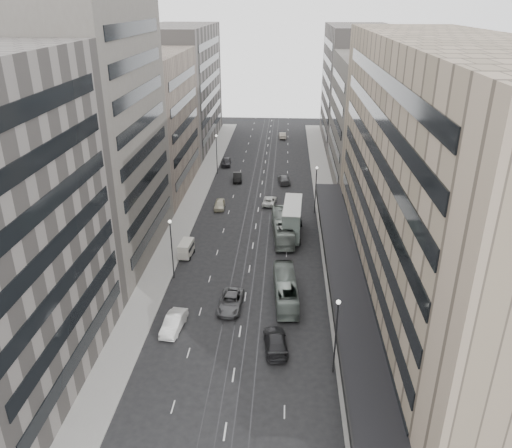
% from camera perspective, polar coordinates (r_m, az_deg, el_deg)
% --- Properties ---
extents(ground, '(220.00, 220.00, 0.00)m').
position_cam_1_polar(ground, '(55.38, -1.93, -12.77)').
color(ground, black).
rests_on(ground, ground).
extents(sidewalk_right, '(4.00, 125.00, 0.15)m').
position_cam_1_polar(sidewalk_right, '(88.33, 8.12, 1.88)').
color(sidewalk_right, gray).
rests_on(sidewalk_right, ground).
extents(sidewalk_left, '(4.00, 125.00, 0.15)m').
position_cam_1_polar(sidewalk_left, '(89.56, -7.38, 2.25)').
color(sidewalk_left, gray).
rests_on(sidewalk_left, ground).
extents(department_store, '(19.20, 60.00, 30.00)m').
position_cam_1_polar(department_store, '(57.68, 20.43, 4.10)').
color(department_store, gray).
rests_on(department_store, ground).
extents(building_right_mid, '(15.00, 28.00, 24.00)m').
position_cam_1_polar(building_right_mid, '(99.78, 13.50, 11.26)').
color(building_right_mid, '#534F48').
rests_on(building_right_mid, ground).
extents(building_right_far, '(15.00, 32.00, 28.00)m').
position_cam_1_polar(building_right_far, '(128.59, 11.47, 15.15)').
color(building_right_far, '#68625D').
rests_on(building_right_far, ground).
extents(building_left_b, '(15.00, 26.00, 34.00)m').
position_cam_1_polar(building_left_b, '(70.09, -18.65, 9.52)').
color(building_left_b, '#534F48').
rests_on(building_left_b, ground).
extents(building_left_c, '(15.00, 28.00, 25.00)m').
position_cam_1_polar(building_left_c, '(95.97, -12.54, 11.15)').
color(building_left_c, gray).
rests_on(building_left_c, ground).
extents(building_left_d, '(15.00, 38.00, 28.00)m').
position_cam_1_polar(building_left_d, '(127.19, -8.63, 15.26)').
color(building_left_d, '#68625D').
rests_on(building_left_d, ground).
extents(lamp_right_near, '(0.44, 0.44, 8.32)m').
position_cam_1_polar(lamp_right_near, '(48.36, 9.18, -11.68)').
color(lamp_right_near, '#262628').
rests_on(lamp_right_near, ground).
extents(lamp_right_far, '(0.44, 0.44, 8.32)m').
position_cam_1_polar(lamp_right_far, '(84.01, 6.87, 4.52)').
color(lamp_right_far, '#262628').
rests_on(lamp_right_far, ground).
extents(lamp_left_near, '(0.44, 0.44, 8.32)m').
position_cam_1_polar(lamp_left_near, '(64.26, -9.65, -2.08)').
color(lamp_left_near, '#262628').
rests_on(lamp_left_near, ground).
extents(lamp_left_far, '(0.44, 0.44, 8.32)m').
position_cam_1_polar(lamp_left_far, '(103.89, -4.53, 8.47)').
color(lamp_left_far, '#262628').
rests_on(lamp_left_far, ground).
extents(bus_near, '(3.22, 10.75, 2.95)m').
position_cam_1_polar(bus_near, '(60.78, 3.39, -7.40)').
color(bus_near, gray).
rests_on(bus_near, ground).
extents(bus_far, '(3.72, 11.98, 3.28)m').
position_cam_1_polar(bus_far, '(76.12, 3.07, -0.38)').
color(bus_far, gray).
rests_on(bus_far, ground).
extents(double_decker, '(3.33, 9.59, 5.18)m').
position_cam_1_polar(double_decker, '(76.36, 4.16, 0.61)').
color(double_decker, slate).
rests_on(double_decker, ground).
extents(panel_van, '(1.97, 3.66, 2.24)m').
position_cam_1_polar(panel_van, '(71.25, -7.99, -2.78)').
color(panel_van, '#B8B2A6').
rests_on(panel_van, ground).
extents(sedan_1, '(2.36, 5.30, 1.69)m').
position_cam_1_polar(sedan_1, '(56.70, -9.38, -11.08)').
color(sedan_1, white).
rests_on(sedan_1, ground).
extents(sedan_2, '(3.01, 5.90, 1.60)m').
position_cam_1_polar(sedan_2, '(59.59, -2.92, -8.87)').
color(sedan_2, '#545457').
rests_on(sedan_2, ground).
extents(sedan_3, '(2.99, 6.03, 1.68)m').
position_cam_1_polar(sedan_3, '(53.37, 2.25, -13.27)').
color(sedan_3, black).
rests_on(sedan_3, ground).
extents(sedan_4, '(1.98, 4.52, 1.52)m').
position_cam_1_polar(sedan_4, '(87.16, -4.18, 2.24)').
color(sedan_4, beige).
rests_on(sedan_4, ground).
extents(sedan_5, '(2.12, 4.95, 1.59)m').
position_cam_1_polar(sedan_5, '(100.71, -2.14, 5.39)').
color(sedan_5, black).
rests_on(sedan_5, ground).
extents(sedan_6, '(2.65, 4.96, 1.32)m').
position_cam_1_polar(sedan_6, '(88.85, 1.55, 2.67)').
color(sedan_6, silver).
rests_on(sedan_6, ground).
extents(sedan_7, '(2.78, 5.48, 1.53)m').
position_cam_1_polar(sedan_7, '(99.63, 3.20, 5.14)').
color(sedan_7, '#505052').
rests_on(sedan_7, ground).
extents(sedan_8, '(2.27, 5.07, 1.69)m').
position_cam_1_polar(sedan_8, '(110.59, -3.42, 7.13)').
color(sedan_8, '#28282B').
rests_on(sedan_8, ground).
extents(sedan_9, '(2.08, 4.93, 1.58)m').
position_cam_1_polar(sedan_9, '(133.32, 3.04, 10.10)').
color(sedan_9, '#BDB19D').
rests_on(sedan_9, ground).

